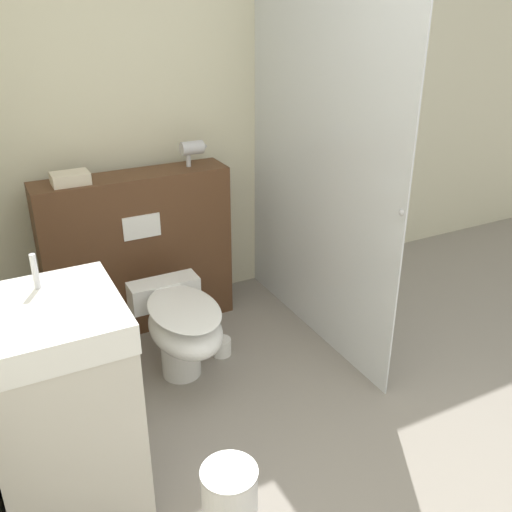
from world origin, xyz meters
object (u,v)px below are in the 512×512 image
object	(u,v)px
sink_vanity	(63,410)
hair_drier	(193,148)
toilet	(181,326)
waste_bin	(230,500)

from	to	relation	value
sink_vanity	hair_drier	xyz separation A→B (m)	(1.07, 1.24, 0.63)
toilet	sink_vanity	xyz separation A→B (m)	(-0.70, -0.58, 0.14)
sink_vanity	waste_bin	size ratio (longest dim) A/B	3.53
toilet	waste_bin	distance (m)	1.05
sink_vanity	waste_bin	distance (m)	0.74
toilet	sink_vanity	distance (m)	0.92
toilet	waste_bin	size ratio (longest dim) A/B	2.23
hair_drier	waste_bin	xyz separation A→B (m)	(-0.56, -1.68, -0.94)
toilet	sink_vanity	world-z (taller)	sink_vanity
hair_drier	toilet	bearing A→B (deg)	-119.10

